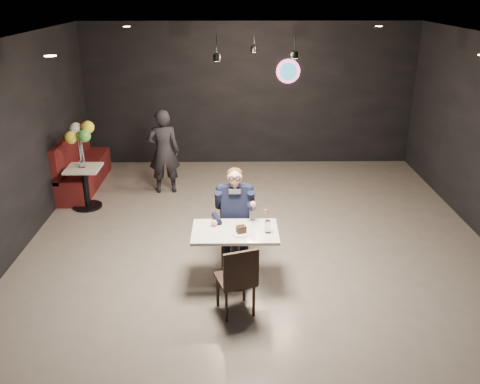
{
  "coord_description": "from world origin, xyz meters",
  "views": [
    {
      "loc": [
        -0.37,
        -6.27,
        3.65
      ],
      "look_at": [
        -0.27,
        0.15,
        1.04
      ],
      "focal_mm": 38.0,
      "sensor_mm": 36.0,
      "label": 1
    }
  ],
  "objects_px": {
    "chair_near": "(235,278)",
    "passerby": "(164,152)",
    "main_table": "(235,256)",
    "seated_man": "(235,215)",
    "balloon_vase": "(83,163)",
    "side_table": "(86,188)",
    "sundae_glass": "(268,227)",
    "booth_bench": "(83,161)",
    "chair_far": "(235,231)"
  },
  "relations": [
    {
      "from": "seated_man",
      "to": "balloon_vase",
      "type": "distance_m",
      "value": 3.24
    },
    {
      "from": "sundae_glass",
      "to": "booth_bench",
      "type": "distance_m",
      "value": 4.86
    },
    {
      "from": "chair_near",
      "to": "sundae_glass",
      "type": "bearing_deg",
      "value": 37.14
    },
    {
      "from": "chair_far",
      "to": "seated_man",
      "type": "bearing_deg",
      "value": -90.0
    },
    {
      "from": "main_table",
      "to": "chair_near",
      "type": "xyz_separation_m",
      "value": [
        0.0,
        -0.67,
        0.09
      ]
    },
    {
      "from": "main_table",
      "to": "passerby",
      "type": "xyz_separation_m",
      "value": [
        -1.31,
        3.2,
        0.42
      ]
    },
    {
      "from": "main_table",
      "to": "booth_bench",
      "type": "relative_size",
      "value": 0.52
    },
    {
      "from": "chair_far",
      "to": "booth_bench",
      "type": "bearing_deg",
      "value": 134.82
    },
    {
      "from": "seated_man",
      "to": "side_table",
      "type": "height_order",
      "value": "seated_man"
    },
    {
      "from": "main_table",
      "to": "chair_near",
      "type": "height_order",
      "value": "chair_near"
    },
    {
      "from": "sundae_glass",
      "to": "seated_man",
      "type": "bearing_deg",
      "value": 123.97
    },
    {
      "from": "sundae_glass",
      "to": "passerby",
      "type": "bearing_deg",
      "value": 117.77
    },
    {
      "from": "chair_near",
      "to": "passerby",
      "type": "height_order",
      "value": "passerby"
    },
    {
      "from": "side_table",
      "to": "passerby",
      "type": "bearing_deg",
      "value": 29.26
    },
    {
      "from": "main_table",
      "to": "booth_bench",
      "type": "distance_m",
      "value": 4.53
    },
    {
      "from": "seated_man",
      "to": "main_table",
      "type": "bearing_deg",
      "value": -90.0
    },
    {
      "from": "passerby",
      "to": "side_table",
      "type": "bearing_deg",
      "value": 22.68
    },
    {
      "from": "chair_far",
      "to": "balloon_vase",
      "type": "bearing_deg",
      "value": 143.56
    },
    {
      "from": "chair_far",
      "to": "seated_man",
      "type": "distance_m",
      "value": 0.26
    },
    {
      "from": "seated_man",
      "to": "side_table",
      "type": "relative_size",
      "value": 2.02
    },
    {
      "from": "seated_man",
      "to": "booth_bench",
      "type": "height_order",
      "value": "seated_man"
    },
    {
      "from": "booth_bench",
      "to": "side_table",
      "type": "height_order",
      "value": "booth_bench"
    },
    {
      "from": "chair_near",
      "to": "seated_man",
      "type": "distance_m",
      "value": 1.24
    },
    {
      "from": "seated_man",
      "to": "side_table",
      "type": "xyz_separation_m",
      "value": [
        -2.61,
        1.92,
        -0.36
      ]
    },
    {
      "from": "side_table",
      "to": "sundae_glass",
      "type": "bearing_deg",
      "value": -40.04
    },
    {
      "from": "balloon_vase",
      "to": "seated_man",
      "type": "bearing_deg",
      "value": -36.44
    },
    {
      "from": "booth_bench",
      "to": "chair_far",
      "type": "bearing_deg",
      "value": -45.18
    },
    {
      "from": "seated_man",
      "to": "sundae_glass",
      "type": "height_order",
      "value": "seated_man"
    },
    {
      "from": "chair_near",
      "to": "side_table",
      "type": "bearing_deg",
      "value": 111.13
    },
    {
      "from": "main_table",
      "to": "seated_man",
      "type": "height_order",
      "value": "seated_man"
    },
    {
      "from": "chair_far",
      "to": "side_table",
      "type": "height_order",
      "value": "chair_far"
    },
    {
      "from": "booth_bench",
      "to": "chair_near",
      "type": "bearing_deg",
      "value": -54.94
    },
    {
      "from": "balloon_vase",
      "to": "chair_near",
      "type": "bearing_deg",
      "value": -50.31
    },
    {
      "from": "chair_far",
      "to": "balloon_vase",
      "type": "height_order",
      "value": "chair_far"
    },
    {
      "from": "main_table",
      "to": "booth_bench",
      "type": "bearing_deg",
      "value": 129.91
    },
    {
      "from": "chair_near",
      "to": "booth_bench",
      "type": "relative_size",
      "value": 0.43
    },
    {
      "from": "seated_man",
      "to": "sundae_glass",
      "type": "xyz_separation_m",
      "value": [
        0.41,
        -0.61,
        0.11
      ]
    },
    {
      "from": "main_table",
      "to": "chair_near",
      "type": "relative_size",
      "value": 1.2
    },
    {
      "from": "chair_far",
      "to": "booth_bench",
      "type": "distance_m",
      "value": 4.12
    },
    {
      "from": "sundae_glass",
      "to": "balloon_vase",
      "type": "xyz_separation_m",
      "value": [
        -3.02,
        2.54,
        -0.01
      ]
    },
    {
      "from": "main_table",
      "to": "passerby",
      "type": "height_order",
      "value": "passerby"
    },
    {
      "from": "side_table",
      "to": "balloon_vase",
      "type": "bearing_deg",
      "value": 0.0
    },
    {
      "from": "balloon_vase",
      "to": "booth_bench",
      "type": "bearing_deg",
      "value": 106.7
    },
    {
      "from": "main_table",
      "to": "passerby",
      "type": "bearing_deg",
      "value": 112.2
    },
    {
      "from": "sundae_glass",
      "to": "passerby",
      "type": "xyz_separation_m",
      "value": [
        -1.72,
        3.26,
        -0.04
      ]
    },
    {
      "from": "main_table",
      "to": "sundae_glass",
      "type": "relative_size",
      "value": 6.74
    },
    {
      "from": "chair_near",
      "to": "booth_bench",
      "type": "height_order",
      "value": "booth_bench"
    },
    {
      "from": "main_table",
      "to": "balloon_vase",
      "type": "height_order",
      "value": "balloon_vase"
    },
    {
      "from": "chair_near",
      "to": "sundae_glass",
      "type": "xyz_separation_m",
      "value": [
        0.41,
        0.6,
        0.37
      ]
    },
    {
      "from": "chair_near",
      "to": "booth_bench",
      "type": "xyz_separation_m",
      "value": [
        -2.91,
        4.14,
        0.07
      ]
    }
  ]
}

